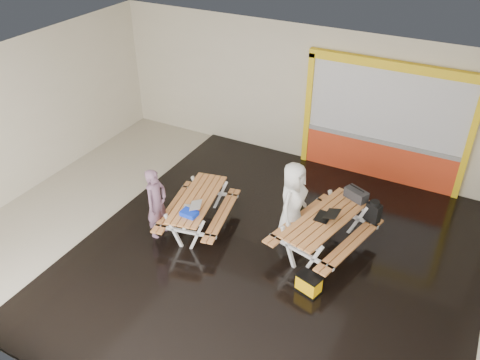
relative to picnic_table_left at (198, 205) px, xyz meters
The scene contains 14 objects.
room 1.33m from the picnic_table_left, 17.55° to the right, with size 10.02×8.02×3.52m.
deck 1.97m from the picnic_table_left, ahead, with size 7.50×7.98×0.05m, color black.
kiosk 4.76m from the picnic_table_left, 52.92° to the left, with size 3.88×0.16×3.00m.
picnic_table_left is the anchor object (origin of this frame).
picnic_table_right 2.65m from the picnic_table_left, 11.25° to the left, with size 1.91×2.41×0.85m.
person_left 0.87m from the picnic_table_left, 135.98° to the right, with size 0.56×0.37×1.55m, color #6F4E65.
person_right 1.98m from the picnic_table_left, 18.76° to the left, with size 0.85×0.55×1.74m, color white.
laptop_left 0.48m from the picnic_table_left, 74.63° to the right, with size 0.48×0.46×0.16m.
laptop_right 2.67m from the picnic_table_left, 10.57° to the left, with size 0.44×0.39×0.18m.
blue_pouch 0.64m from the picnic_table_left, 73.54° to the right, with size 0.32×0.23×0.09m, color #0E2FD0.
toolbox 3.25m from the picnic_table_left, 25.39° to the left, with size 0.52×0.41×0.27m.
backpack 3.57m from the picnic_table_left, 20.17° to the left, with size 0.33×0.27×0.47m.
dark_case 2.37m from the picnic_table_left, 19.78° to the left, with size 0.40×0.30×0.15m, color black.
fluke_bag 2.88m from the picnic_table_left, 14.54° to the right, with size 0.50×0.39×0.38m.
Camera 1 is at (4.01, -6.72, 6.55)m, focal length 36.64 mm.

